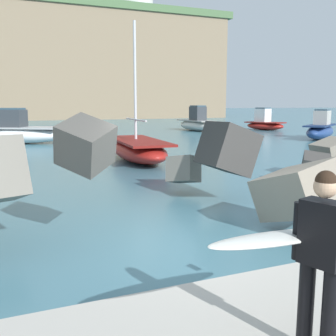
{
  "coord_description": "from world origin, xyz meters",
  "views": [
    {
      "loc": [
        -3.02,
        -6.22,
        2.59
      ],
      "look_at": [
        -0.21,
        0.5,
        1.4
      ],
      "focal_mm": 42.07,
      "sensor_mm": 36.0,
      "label": 1
    }
  ],
  "objects_px": {
    "boat_near_left": "(196,123)",
    "boat_mid_left": "(321,129)",
    "boat_mid_centre": "(17,132)",
    "surfer_with_board": "(309,248)",
    "boat_near_centre": "(138,149)",
    "boat_mid_right": "(265,123)",
    "mooring_buoy_inner": "(71,128)"
  },
  "relations": [
    {
      "from": "surfer_with_board",
      "to": "boat_near_centre",
      "type": "height_order",
      "value": "boat_near_centre"
    },
    {
      "from": "surfer_with_board",
      "to": "boat_mid_left",
      "type": "height_order",
      "value": "boat_mid_left"
    },
    {
      "from": "boat_near_centre",
      "to": "boat_near_left",
      "type": "bearing_deg",
      "value": 56.13
    },
    {
      "from": "boat_near_centre",
      "to": "boat_mid_centre",
      "type": "xyz_separation_m",
      "value": [
        -4.83,
        10.82,
        0.21
      ]
    },
    {
      "from": "boat_near_left",
      "to": "boat_near_centre",
      "type": "xyz_separation_m",
      "value": [
        -11.59,
        -17.26,
        -0.22
      ]
    },
    {
      "from": "boat_near_left",
      "to": "boat_mid_left",
      "type": "relative_size",
      "value": 1.09
    },
    {
      "from": "boat_mid_left",
      "to": "boat_mid_right",
      "type": "bearing_deg",
      "value": 76.52
    },
    {
      "from": "boat_near_centre",
      "to": "boat_mid_left",
      "type": "xyz_separation_m",
      "value": [
        16.08,
        5.67,
        0.18
      ]
    },
    {
      "from": "surfer_with_board",
      "to": "boat_mid_centre",
      "type": "height_order",
      "value": "boat_mid_centre"
    },
    {
      "from": "boat_near_left",
      "to": "boat_near_centre",
      "type": "bearing_deg",
      "value": -123.87
    },
    {
      "from": "boat_near_left",
      "to": "boat_mid_right",
      "type": "distance_m",
      "value": 7.08
    },
    {
      "from": "boat_near_left",
      "to": "boat_mid_centre",
      "type": "xyz_separation_m",
      "value": [
        -16.41,
        -6.44,
        -0.01
      ]
    },
    {
      "from": "boat_mid_right",
      "to": "mooring_buoy_inner",
      "type": "bearing_deg",
      "value": 157.92
    },
    {
      "from": "boat_near_left",
      "to": "boat_mid_centre",
      "type": "height_order",
      "value": "boat_near_left"
    },
    {
      "from": "boat_mid_centre",
      "to": "boat_mid_right",
      "type": "height_order",
      "value": "boat_mid_centre"
    },
    {
      "from": "boat_near_left",
      "to": "boat_mid_left",
      "type": "height_order",
      "value": "boat_near_left"
    },
    {
      "from": "mooring_buoy_inner",
      "to": "boat_near_left",
      "type": "bearing_deg",
      "value": -27.75
    },
    {
      "from": "boat_near_left",
      "to": "boat_mid_right",
      "type": "xyz_separation_m",
      "value": [
        6.92,
        -1.48,
        -0.09
      ]
    },
    {
      "from": "surfer_with_board",
      "to": "boat_mid_left",
      "type": "relative_size",
      "value": 0.41
    },
    {
      "from": "boat_mid_centre",
      "to": "boat_mid_right",
      "type": "xyz_separation_m",
      "value": [
        23.34,
        4.96,
        -0.09
      ]
    },
    {
      "from": "surfer_with_board",
      "to": "boat_near_left",
      "type": "bearing_deg",
      "value": 65.04
    },
    {
      "from": "boat_near_centre",
      "to": "boat_mid_centre",
      "type": "distance_m",
      "value": 11.85
    },
    {
      "from": "surfer_with_board",
      "to": "mooring_buoy_inner",
      "type": "xyz_separation_m",
      "value": [
        3.63,
        37.31,
        -1.06
      ]
    },
    {
      "from": "boat_near_centre",
      "to": "boat_mid_centre",
      "type": "bearing_deg",
      "value": 114.05
    },
    {
      "from": "surfer_with_board",
      "to": "boat_near_centre",
      "type": "xyz_separation_m",
      "value": [
        3.07,
        14.24,
        -0.73
      ]
    },
    {
      "from": "boat_mid_left",
      "to": "mooring_buoy_inner",
      "type": "height_order",
      "value": "boat_mid_left"
    },
    {
      "from": "surfer_with_board",
      "to": "boat_near_left",
      "type": "relative_size",
      "value": 0.37
    },
    {
      "from": "boat_mid_left",
      "to": "boat_near_centre",
      "type": "bearing_deg",
      "value": -160.59
    },
    {
      "from": "boat_mid_centre",
      "to": "surfer_with_board",
      "type": "bearing_deg",
      "value": -86.0
    },
    {
      "from": "boat_mid_centre",
      "to": "mooring_buoy_inner",
      "type": "distance_m",
      "value": 13.39
    },
    {
      "from": "boat_near_left",
      "to": "boat_mid_right",
      "type": "bearing_deg",
      "value": -12.06
    },
    {
      "from": "surfer_with_board",
      "to": "boat_mid_centre",
      "type": "relative_size",
      "value": 0.33
    }
  ]
}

